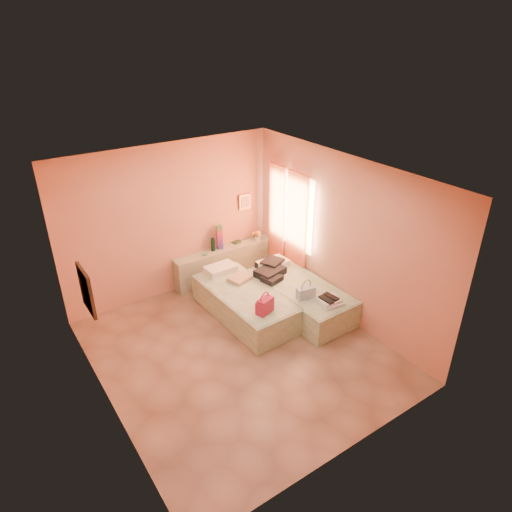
{
  "coord_description": "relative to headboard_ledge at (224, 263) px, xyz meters",
  "views": [
    {
      "loc": [
        -2.93,
        -4.76,
        4.59
      ],
      "look_at": [
        0.88,
        0.85,
        1.05
      ],
      "focal_mm": 32.0,
      "sensor_mm": 36.0,
      "label": 1
    }
  ],
  "objects": [
    {
      "name": "ground",
      "position": [
        -0.98,
        -2.1,
        -0.33
      ],
      "size": [
        4.5,
        4.5,
        0.0
      ],
      "primitive_type": "plane",
      "color": "#9F7B5F",
      "rests_on": "ground"
    },
    {
      "name": "khaki_garment",
      "position": [
        -0.24,
        -0.97,
        0.21
      ],
      "size": [
        0.45,
        0.4,
        0.06
      ],
      "primitive_type": "cube",
      "rotation": [
        0.0,
        0.0,
        0.3
      ],
      "color": "tan",
      "rests_on": "bed_left"
    },
    {
      "name": "water_bottle",
      "position": [
        -0.21,
        0.03,
        0.46
      ],
      "size": [
        0.09,
        0.09,
        0.26
      ],
      "primitive_type": "cylinder",
      "rotation": [
        0.0,
        0.0,
        -0.29
      ],
      "color": "#123120",
      "rests_on": "headboard_ledge"
    },
    {
      "name": "clothes_pile",
      "position": [
        0.34,
        -1.13,
        0.26
      ],
      "size": [
        0.68,
        0.68,
        0.17
      ],
      "primitive_type": "cube",
      "rotation": [
        0.0,
        0.0,
        0.26
      ],
      "color": "black",
      "rests_on": "bed_right"
    },
    {
      "name": "flower_vase",
      "position": [
        0.75,
        -0.05,
        0.45
      ],
      "size": [
        0.2,
        0.2,
        0.25
      ],
      "primitive_type": "cube",
      "rotation": [
        0.0,
        0.0,
        -0.08
      ],
      "color": "beige",
      "rests_on": "headboard_ledge"
    },
    {
      "name": "rainbow_box",
      "position": [
        -0.05,
        0.05,
        0.56
      ],
      "size": [
        0.13,
        0.13,
        0.47
      ],
      "primitive_type": "cube",
      "rotation": [
        0.0,
        0.0,
        -0.26
      ],
      "color": "#A7143D",
      "rests_on": "headboard_ledge"
    },
    {
      "name": "sandal_pair",
      "position": [
        0.53,
        -2.43,
        0.29
      ],
      "size": [
        0.21,
        0.28,
        0.03
      ],
      "primitive_type": "cube",
      "rotation": [
        0.0,
        0.0,
        0.03
      ],
      "color": "black",
      "rests_on": "towel_stack"
    },
    {
      "name": "room_walls",
      "position": [
        -0.77,
        -1.53,
        1.46
      ],
      "size": [
        4.02,
        4.51,
        2.81
      ],
      "color": "tan",
      "rests_on": "ground"
    },
    {
      "name": "towel_stack",
      "position": [
        0.56,
        -2.45,
        0.23
      ],
      "size": [
        0.39,
        0.34,
        0.1
      ],
      "primitive_type": "cube",
      "rotation": [
        0.0,
        0.0,
        -0.13
      ],
      "color": "white",
      "rests_on": "bed_right"
    },
    {
      "name": "bed_left",
      "position": [
        -0.38,
        -1.33,
        -0.08
      ],
      "size": [
        0.95,
        2.02,
        0.5
      ],
      "primitive_type": "cube",
      "rotation": [
        0.0,
        0.0,
        0.03
      ],
      "color": "beige",
      "rests_on": "ground"
    },
    {
      "name": "blue_handbag",
      "position": [
        0.34,
        -2.07,
        0.27
      ],
      "size": [
        0.32,
        0.18,
        0.19
      ],
      "primitive_type": "cube",
      "rotation": [
        0.0,
        0.0,
        -0.17
      ],
      "color": "#385987",
      "rests_on": "bed_right"
    },
    {
      "name": "green_book",
      "position": [
        0.35,
        0.07,
        0.34
      ],
      "size": [
        0.19,
        0.16,
        0.03
      ],
      "primitive_type": "cube",
      "rotation": [
        0.0,
        0.0,
        0.22
      ],
      "color": "#254528",
      "rests_on": "headboard_ledge"
    },
    {
      "name": "bed_right",
      "position": [
        0.52,
        -1.7,
        -0.08
      ],
      "size": [
        0.95,
        2.02,
        0.5
      ],
      "primitive_type": "cube",
      "rotation": [
        0.0,
        0.0,
        0.03
      ],
      "color": "beige",
      "rests_on": "ground"
    },
    {
      "name": "headboard_ledge",
      "position": [
        0.0,
        0.0,
        0.0
      ],
      "size": [
        2.05,
        0.3,
        0.65
      ],
      "primitive_type": "cube",
      "color": "#A7AD8E",
      "rests_on": "ground"
    },
    {
      "name": "small_dish",
      "position": [
        -0.43,
        -0.03,
        0.34
      ],
      "size": [
        0.12,
        0.12,
        0.03
      ],
      "primitive_type": "cylinder",
      "rotation": [
        0.0,
        0.0,
        0.14
      ],
      "color": "#4D8D60",
      "rests_on": "headboard_ledge"
    },
    {
      "name": "magenta_handbag",
      "position": [
        -0.46,
        -2.03,
        0.31
      ],
      "size": [
        0.32,
        0.23,
        0.26
      ],
      "primitive_type": "cube",
      "rotation": [
        0.0,
        0.0,
        0.29
      ],
      "color": "#A7143D",
      "rests_on": "bed_left"
    }
  ]
}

